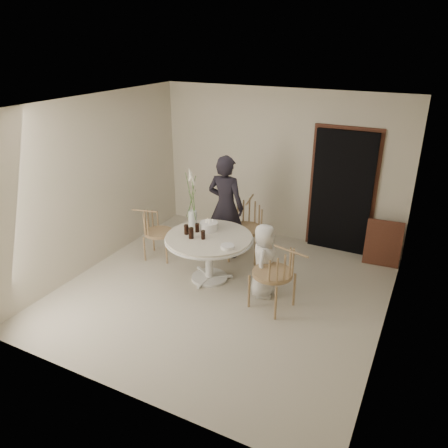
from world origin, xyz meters
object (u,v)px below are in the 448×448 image
at_px(chair_left, 152,227).
at_px(boy, 264,261).
at_px(table, 209,243).
at_px(chair_far, 247,220).
at_px(chair_right, 281,270).
at_px(birthday_cake, 209,226).
at_px(flower_vase, 192,206).
at_px(girl, 226,207).

height_order(chair_left, boy, boy).
height_order(table, chair_far, chair_far).
distance_m(table, chair_far, 1.04).
relative_size(chair_far, chair_left, 1.16).
bearing_deg(boy, chair_far, 22.92).
distance_m(chair_far, chair_right, 1.72).
xyz_separation_m(chair_right, birthday_cake, (-1.36, 0.50, 0.17)).
distance_m(chair_far, chair_left, 1.60).
xyz_separation_m(chair_right, flower_vase, (-1.67, 0.52, 0.44)).
bearing_deg(chair_left, flower_vase, -104.02).
relative_size(table, chair_far, 1.36).
bearing_deg(table, chair_left, 168.98).
bearing_deg(boy, chair_right, -138.74).
height_order(table, flower_vase, flower_vase).
bearing_deg(flower_vase, girl, 68.59).
bearing_deg(boy, flower_vase, 67.49).
relative_size(chair_right, girl, 0.55).
bearing_deg(birthday_cake, chair_far, 71.39).
distance_m(boy, flower_vase, 1.43).
xyz_separation_m(chair_far, birthday_cake, (-0.28, -0.83, 0.16)).
bearing_deg(boy, chair_left, 71.19).
bearing_deg(flower_vase, chair_right, -17.39).
distance_m(chair_left, girl, 1.28).
relative_size(chair_far, chair_right, 1.01).
xyz_separation_m(table, chair_right, (1.26, -0.30, 0.01)).
bearing_deg(table, chair_right, -13.44).
distance_m(table, girl, 0.92).
bearing_deg(boy, birthday_cake, 65.66).
xyz_separation_m(chair_right, chair_left, (-2.48, 0.54, -0.08)).
height_order(table, girl, girl).
height_order(chair_left, girl, girl).
height_order(table, boy, boy).
xyz_separation_m(table, flower_vase, (-0.41, 0.22, 0.45)).
height_order(chair_far, chair_right, chair_far).
bearing_deg(flower_vase, boy, -10.93).
xyz_separation_m(boy, flower_vase, (-1.31, 0.25, 0.51)).
height_order(table, chair_right, chair_right).
bearing_deg(girl, chair_far, -152.68).
height_order(chair_far, girl, girl).
bearing_deg(chair_far, chair_right, -61.56).
xyz_separation_m(chair_far, girl, (-0.33, -0.16, 0.24)).
relative_size(chair_right, flower_vase, 1.02).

